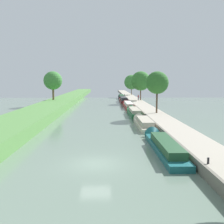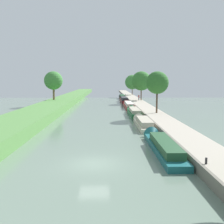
{
  "view_description": "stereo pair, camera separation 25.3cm",
  "coord_description": "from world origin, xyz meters",
  "px_view_note": "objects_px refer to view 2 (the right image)",
  "views": [
    {
      "loc": [
        0.88,
        -20.92,
        6.9
      ],
      "look_at": [
        1.95,
        26.72,
        1.0
      ],
      "focal_mm": 41.84,
      "sensor_mm": 36.0,
      "label": 1
    },
    {
      "loc": [
        1.13,
        -20.93,
        6.9
      ],
      "look_at": [
        1.95,
        26.72,
        1.0
      ],
      "focal_mm": 41.84,
      "sensor_mm": 36.0,
      "label": 2
    }
  ],
  "objects_px": {
    "narrowboat_cream": "(143,123)",
    "narrowboat_green": "(134,112)",
    "mooring_bollard_near": "(206,161)",
    "mooring_bollard_far": "(125,94)",
    "narrowboat_teal": "(162,145)",
    "narrowboat_black": "(122,97)",
    "narrowboat_maroon": "(124,100)",
    "narrowboat_red": "(128,105)",
    "person_walking": "(139,97)"
  },
  "relations": [
    {
      "from": "narrowboat_red",
      "to": "person_walking",
      "type": "distance_m",
      "value": 12.02
    },
    {
      "from": "person_walking",
      "to": "mooring_bollard_near",
      "type": "xyz_separation_m",
      "value": [
        -2.19,
        -58.9,
        -0.65
      ]
    },
    {
      "from": "narrowboat_red",
      "to": "mooring_bollard_far",
      "type": "xyz_separation_m",
      "value": [
        1.77,
        37.95,
        0.56
      ]
    },
    {
      "from": "narrowboat_green",
      "to": "mooring_bollard_near",
      "type": "distance_m",
      "value": 33.33
    },
    {
      "from": "narrowboat_black",
      "to": "person_walking",
      "type": "relative_size",
      "value": 9.13
    },
    {
      "from": "narrowboat_green",
      "to": "narrowboat_maroon",
      "type": "distance_m",
      "value": 30.27
    },
    {
      "from": "narrowboat_green",
      "to": "mooring_bollard_far",
      "type": "xyz_separation_m",
      "value": [
        1.86,
        52.29,
        0.54
      ]
    },
    {
      "from": "narrowboat_red",
      "to": "narrowboat_maroon",
      "type": "xyz_separation_m",
      "value": [
        -0.16,
        15.92,
        0.1
      ]
    },
    {
      "from": "narrowboat_green",
      "to": "person_walking",
      "type": "relative_size",
      "value": 7.54
    },
    {
      "from": "narrowboat_cream",
      "to": "mooring_bollard_near",
      "type": "xyz_separation_m",
      "value": [
        1.77,
        -20.38,
        0.6
      ]
    },
    {
      "from": "narrowboat_cream",
      "to": "person_walking",
      "type": "bearing_deg",
      "value": 84.13
    },
    {
      "from": "narrowboat_maroon",
      "to": "narrowboat_teal",
      "type": "bearing_deg",
      "value": -89.77
    },
    {
      "from": "person_walking",
      "to": "mooring_bollard_near",
      "type": "distance_m",
      "value": 58.95
    },
    {
      "from": "narrowboat_teal",
      "to": "narrowboat_green",
      "type": "distance_m",
      "value": 26.26
    },
    {
      "from": "narrowboat_green",
      "to": "narrowboat_black",
      "type": "relative_size",
      "value": 0.83
    },
    {
      "from": "narrowboat_teal",
      "to": "narrowboat_green",
      "type": "relative_size",
      "value": 1.03
    },
    {
      "from": "mooring_bollard_near",
      "to": "narrowboat_cream",
      "type": "bearing_deg",
      "value": 94.98
    },
    {
      "from": "narrowboat_green",
      "to": "narrowboat_red",
      "type": "relative_size",
      "value": 0.82
    },
    {
      "from": "person_walking",
      "to": "narrowboat_cream",
      "type": "bearing_deg",
      "value": -95.87
    },
    {
      "from": "narrowboat_red",
      "to": "person_walking",
      "type": "xyz_separation_m",
      "value": [
        3.96,
        11.29,
        1.21
      ]
    },
    {
      "from": "narrowboat_cream",
      "to": "person_walking",
      "type": "relative_size",
      "value": 6.76
    },
    {
      "from": "narrowboat_cream",
      "to": "narrowboat_green",
      "type": "bearing_deg",
      "value": 90.39
    },
    {
      "from": "narrowboat_teal",
      "to": "mooring_bollard_far",
      "type": "height_order",
      "value": "mooring_bollard_far"
    },
    {
      "from": "narrowboat_teal",
      "to": "narrowboat_cream",
      "type": "xyz_separation_m",
      "value": [
        -0.07,
        13.37,
        0.01
      ]
    },
    {
      "from": "narrowboat_black",
      "to": "narrowboat_maroon",
      "type": "bearing_deg",
      "value": -91.0
    },
    {
      "from": "narrowboat_maroon",
      "to": "mooring_bollard_far",
      "type": "height_order",
      "value": "narrowboat_maroon"
    },
    {
      "from": "narrowboat_maroon",
      "to": "narrowboat_black",
      "type": "xyz_separation_m",
      "value": [
        0.25,
        14.63,
        -0.05
      ]
    },
    {
      "from": "narrowboat_teal",
      "to": "person_walking",
      "type": "relative_size",
      "value": 7.77
    },
    {
      "from": "narrowboat_teal",
      "to": "mooring_bollard_far",
      "type": "bearing_deg",
      "value": 88.76
    },
    {
      "from": "person_walking",
      "to": "narrowboat_maroon",
      "type": "bearing_deg",
      "value": 131.64
    },
    {
      "from": "narrowboat_cream",
      "to": "person_walking",
      "type": "height_order",
      "value": "person_walking"
    },
    {
      "from": "person_walking",
      "to": "narrowboat_green",
      "type": "bearing_deg",
      "value": -98.98
    },
    {
      "from": "narrowboat_teal",
      "to": "narrowboat_black",
      "type": "xyz_separation_m",
      "value": [
        0.02,
        71.16,
        0.1
      ]
    },
    {
      "from": "narrowboat_cream",
      "to": "narrowboat_black",
      "type": "relative_size",
      "value": 0.74
    },
    {
      "from": "narrowboat_teal",
      "to": "narrowboat_green",
      "type": "height_order",
      "value": "narrowboat_green"
    },
    {
      "from": "narrowboat_maroon",
      "to": "mooring_bollard_far",
      "type": "xyz_separation_m",
      "value": [
        1.94,
        22.02,
        0.47
      ]
    },
    {
      "from": "narrowboat_teal",
      "to": "mooring_bollard_near",
      "type": "bearing_deg",
      "value": -76.34
    },
    {
      "from": "narrowboat_green",
      "to": "narrowboat_cream",
      "type": "bearing_deg",
      "value": -89.61
    },
    {
      "from": "narrowboat_cream",
      "to": "narrowboat_green",
      "type": "height_order",
      "value": "narrowboat_green"
    },
    {
      "from": "narrowboat_red",
      "to": "narrowboat_maroon",
      "type": "height_order",
      "value": "narrowboat_maroon"
    },
    {
      "from": "narrowboat_cream",
      "to": "mooring_bollard_far",
      "type": "height_order",
      "value": "mooring_bollard_far"
    },
    {
      "from": "narrowboat_red",
      "to": "narrowboat_green",
      "type": "bearing_deg",
      "value": -90.36
    },
    {
      "from": "narrowboat_green",
      "to": "narrowboat_maroon",
      "type": "relative_size",
      "value": 0.87
    },
    {
      "from": "narrowboat_teal",
      "to": "narrowboat_red",
      "type": "distance_m",
      "value": 40.61
    },
    {
      "from": "mooring_bollard_near",
      "to": "mooring_bollard_far",
      "type": "xyz_separation_m",
      "value": [
        0.0,
        85.56,
        0.0
      ]
    },
    {
      "from": "mooring_bollard_near",
      "to": "mooring_bollard_far",
      "type": "distance_m",
      "value": 85.56
    },
    {
      "from": "narrowboat_teal",
      "to": "narrowboat_maroon",
      "type": "distance_m",
      "value": 56.53
    },
    {
      "from": "narrowboat_black",
      "to": "mooring_bollard_near",
      "type": "relative_size",
      "value": 33.67
    },
    {
      "from": "narrowboat_red",
      "to": "person_walking",
      "type": "bearing_deg",
      "value": 70.66
    },
    {
      "from": "narrowboat_red",
      "to": "person_walking",
      "type": "relative_size",
      "value": 9.18
    }
  ]
}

